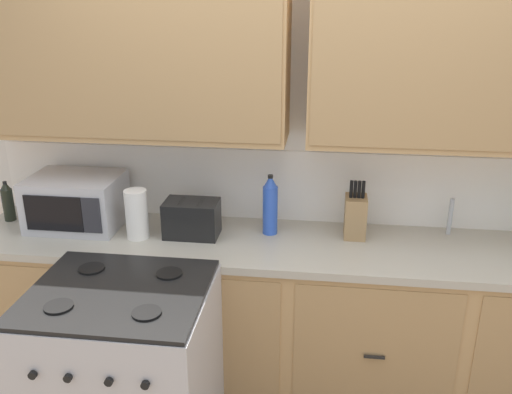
# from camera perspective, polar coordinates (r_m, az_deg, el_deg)

# --- Properties ---
(wall_unit) EXTENTS (4.57, 0.40, 2.50)m
(wall_unit) POSITION_cam_1_polar(r_m,az_deg,el_deg) (2.79, 4.54, 11.17)
(wall_unit) COLOR white
(wall_unit) RESTS_ON ground_plane
(counter_run) EXTENTS (3.40, 0.64, 0.91)m
(counter_run) POSITION_cam_1_polar(r_m,az_deg,el_deg) (3.04, 3.68, -12.29)
(counter_run) COLOR black
(counter_run) RESTS_ON ground_plane
(stove_range) EXTENTS (0.76, 0.68, 0.95)m
(stove_range) POSITION_cam_1_polar(r_m,az_deg,el_deg) (2.66, -13.34, -18.19)
(stove_range) COLOR #B7B7BC
(stove_range) RESTS_ON ground_plane
(microwave) EXTENTS (0.48, 0.37, 0.28)m
(microwave) POSITION_cam_1_polar(r_m,az_deg,el_deg) (3.12, -18.19, -0.44)
(microwave) COLOR #B7B7BC
(microwave) RESTS_ON counter_run
(toaster) EXTENTS (0.28, 0.18, 0.19)m
(toaster) POSITION_cam_1_polar(r_m,az_deg,el_deg) (2.88, -6.69, -2.23)
(toaster) COLOR black
(toaster) RESTS_ON counter_run
(knife_block) EXTENTS (0.11, 0.14, 0.31)m
(knife_block) POSITION_cam_1_polar(r_m,az_deg,el_deg) (2.88, 10.30, -1.95)
(knife_block) COLOR #9C794E
(knife_block) RESTS_ON counter_run
(sink_faucet) EXTENTS (0.02, 0.02, 0.20)m
(sink_faucet) POSITION_cam_1_polar(r_m,az_deg,el_deg) (3.05, 19.56, -1.91)
(sink_faucet) COLOR #B2B5BA
(sink_faucet) RESTS_ON counter_run
(paper_towel_roll) EXTENTS (0.12, 0.12, 0.26)m
(paper_towel_roll) POSITION_cam_1_polar(r_m,az_deg,el_deg) (2.89, -12.31, -1.76)
(paper_towel_roll) COLOR white
(paper_towel_roll) RESTS_ON counter_run
(bottle_blue) EXTENTS (0.08, 0.08, 0.32)m
(bottle_blue) POSITION_cam_1_polar(r_m,az_deg,el_deg) (2.86, 1.49, -0.86)
(bottle_blue) COLOR blue
(bottle_blue) RESTS_ON counter_run
(bottle_dark) EXTENTS (0.06, 0.06, 0.23)m
(bottle_dark) POSITION_cam_1_polar(r_m,az_deg,el_deg) (3.34, -24.42, -0.42)
(bottle_dark) COLOR black
(bottle_dark) RESTS_ON counter_run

